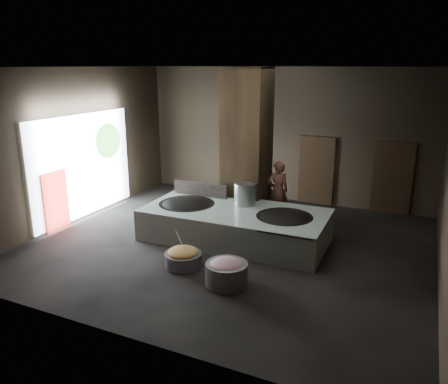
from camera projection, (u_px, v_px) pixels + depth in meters
The scene contains 27 objects.
floor at pixel (229, 246), 11.55m from camera, with size 10.00×9.00×0.10m, color black.
ceiling at pixel (230, 65), 10.26m from camera, with size 10.00×9.00×0.10m, color black.
back_wall at pixel (284, 135), 14.87m from camera, with size 10.00×0.10×4.50m, color black.
front_wall at pixel (113, 215), 6.94m from camera, with size 10.00×0.10×4.50m, color black.
left_wall at pixel (74, 145), 12.94m from camera, with size 0.10×9.00×4.50m, color black.
pillar at pixel (247, 147), 12.68m from camera, with size 1.20×1.20×4.50m, color black.
hearth_platform at pixel (235, 225), 11.72m from camera, with size 4.85×2.32×0.84m, color silver.
platform_cap at pixel (235, 211), 11.61m from camera, with size 4.75×2.28×0.03m, color black.
wok_left at pixel (187, 207), 12.17m from camera, with size 1.53×1.53×0.42m, color black.
wok_left_rim at pixel (187, 204), 12.15m from camera, with size 1.56×1.56×0.05m, color black.
wok_right at pixel (284, 220), 11.13m from camera, with size 1.42×1.42×0.40m, color black.
wok_right_rim at pixel (285, 217), 11.11m from camera, with size 1.46×1.46×0.05m, color black.
stock_pot at pixel (245, 194), 11.98m from camera, with size 0.59×0.59×0.63m, color #93969A.
splash_guard at pixel (200, 190), 12.79m from camera, with size 1.69×0.06×0.42m, color black.
cook at pixel (278, 191), 13.07m from camera, with size 0.67×0.43×1.83m, color #8D5847.
veg_basin at pixel (183, 260), 10.23m from camera, with size 0.88×0.88×0.32m, color slate.
veg_fill at pixel (183, 252), 10.18m from camera, with size 0.72×0.72×0.22m, color #ABAF55.
ladle at pixel (180, 241), 10.31m from camera, with size 0.03×0.03×0.69m, color #93969A.
meat_basin at pixel (227, 274), 9.33m from camera, with size 0.91×0.91×0.50m, color slate.
meat_fill at pixel (227, 266), 9.27m from camera, with size 0.76×0.76×0.29m, color #BB7080.
doorway_near at pixel (316, 172), 14.62m from camera, with size 1.18×0.08×2.38m, color black.
doorway_near_glow at pixel (316, 173), 14.66m from camera, with size 0.88×0.04×2.09m, color #8C6647.
doorway_far at pixel (392, 180), 13.65m from camera, with size 1.18×0.08×2.38m, color black.
doorway_far_glow at pixel (389, 179), 13.89m from camera, with size 0.90×0.04×2.13m, color #8C6647.
left_opening at pixel (84, 166), 13.26m from camera, with size 0.04×4.20×3.10m, color white.
pavilion_sliver at pixel (56, 201), 12.31m from camera, with size 0.05×0.90×1.70m, color maroon.
tree_silhouette at pixel (108, 141), 14.01m from camera, with size 0.28×1.10×1.10m, color #194714.
Camera 1 is at (4.37, -9.75, 4.56)m, focal length 35.00 mm.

